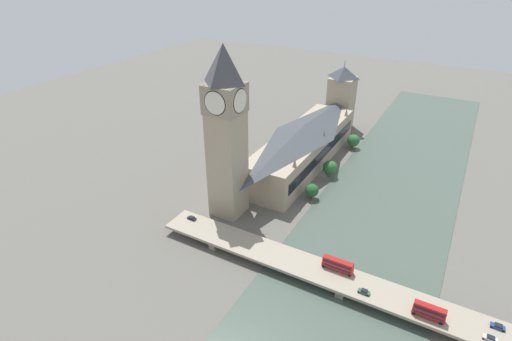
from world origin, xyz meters
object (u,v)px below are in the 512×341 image
object	(u,v)px
clock_tower	(226,129)
double_decker_bus_rear	(338,265)
car_northbound_lead	(498,326)
car_northbound_mid	(364,292)
car_southbound_lead	(192,218)
double_decker_bus_mid	(429,311)
parliament_hall	(304,145)
car_northbound_tail	(490,338)
victoria_tower	(341,98)
road_bridge	(345,281)

from	to	relation	value
clock_tower	double_decker_bus_rear	distance (m)	72.32
car_northbound_lead	clock_tower	bearing A→B (deg)	-9.52
car_northbound_mid	car_southbound_lead	size ratio (longest dim) A/B	0.99
car_northbound_lead	double_decker_bus_mid	bearing A→B (deg)	17.66
parliament_hall	double_decker_bus_mid	distance (m)	120.46
parliament_hall	double_decker_bus_rear	bearing A→B (deg)	121.15
clock_tower	car_northbound_tail	bearing A→B (deg)	167.30
clock_tower	double_decker_bus_mid	distance (m)	103.14
clock_tower	victoria_tower	bearing A→B (deg)	-95.11
victoria_tower	car_northbound_mid	xyz separation A→B (m)	(-61.08, 151.21, -16.20)
double_decker_bus_mid	car_northbound_lead	distance (m)	21.16
double_decker_bus_rear	double_decker_bus_mid	bearing A→B (deg)	168.40
road_bridge	double_decker_bus_mid	xyz separation A→B (m)	(-29.09, 3.47, 3.65)
road_bridge	double_decker_bus_rear	size ratio (longest dim) A/B	13.42
double_decker_bus_mid	car_northbound_mid	xyz separation A→B (m)	(21.23, -0.18, -2.02)
parliament_hall	clock_tower	world-z (taller)	clock_tower
car_northbound_lead	double_decker_bus_rear	bearing A→B (deg)	-0.47
road_bridge	car_northbound_tail	bearing A→B (deg)	176.12
parliament_hall	clock_tower	distance (m)	70.27
clock_tower	road_bridge	size ratio (longest dim) A/B	0.50
clock_tower	car_northbound_lead	bearing A→B (deg)	170.48
car_northbound_mid	double_decker_bus_mid	bearing A→B (deg)	179.51
parliament_hall	car_southbound_lead	bearing A→B (deg)	77.20
double_decker_bus_rear	car_northbound_mid	bearing A→B (deg)	151.10
clock_tower	car_northbound_mid	xyz separation A→B (m)	(-72.35, 25.26, -37.15)
clock_tower	road_bridge	distance (m)	78.40
parliament_hall	victoria_tower	xyz separation A→B (m)	(0.06, -63.53, 9.26)
victoria_tower	car_northbound_lead	bearing A→B (deg)	125.22
car_northbound_lead	car_southbound_lead	distance (m)	120.91
double_decker_bus_mid	road_bridge	bearing A→B (deg)	-6.81
car_northbound_lead	car_northbound_mid	bearing A→B (deg)	8.55
victoria_tower	road_bridge	bearing A→B (deg)	109.79
car_northbound_lead	car_southbound_lead	size ratio (longest dim) A/B	1.03
clock_tower	double_decker_bus_mid	size ratio (longest dim) A/B	7.70
car_northbound_mid	car_northbound_tail	world-z (taller)	car_northbound_mid
clock_tower	car_southbound_lead	distance (m)	42.58
parliament_hall	double_decker_bus_rear	size ratio (longest dim) A/B	8.73
car_northbound_tail	car_southbound_lead	world-z (taller)	car_northbound_tail
road_bridge	double_decker_bus_rear	world-z (taller)	double_decker_bus_rear
car_northbound_mid	car_northbound_lead	bearing A→B (deg)	-171.45
victoria_tower	car_northbound_tail	world-z (taller)	victoria_tower
double_decker_bus_rear	car_northbound_mid	size ratio (longest dim) A/B	2.87
parliament_hall	road_bridge	distance (m)	100.11
double_decker_bus_mid	car_northbound_mid	bearing A→B (deg)	-0.49
double_decker_bus_mid	car_southbound_lead	world-z (taller)	double_decker_bus_mid
road_bridge	car_northbound_mid	bearing A→B (deg)	157.26
parliament_hall	car_northbound_tail	distance (m)	133.40
victoria_tower	double_decker_bus_mid	xyz separation A→B (m)	(-82.31, 151.39, -14.18)
road_bridge	double_decker_bus_mid	size ratio (longest dim) A/B	15.44
double_decker_bus_rear	car_northbound_lead	bearing A→B (deg)	179.53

